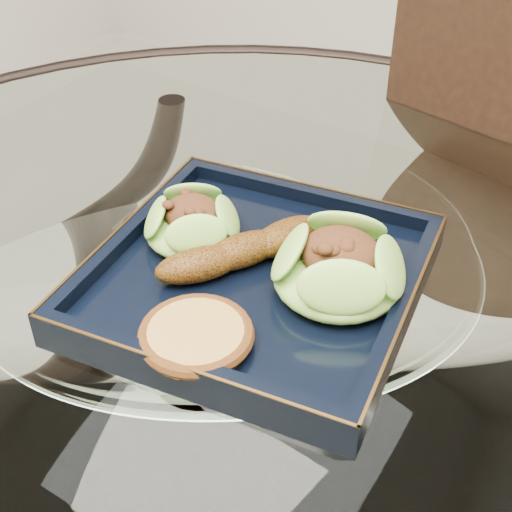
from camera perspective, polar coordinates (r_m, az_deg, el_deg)
The scene contains 7 objects.
dining_table at distance 0.75m, azimuth -1.92°, elevation -11.93°, with size 1.13×1.13×0.77m.
dining_chair at distance 0.94m, azimuth 15.24°, elevation -5.65°, with size 0.50×0.50×0.98m.
navy_plate at distance 0.62m, azimuth 0.00°, elevation -2.18°, with size 0.27×0.27×0.02m, color black.
lettuce_wrap_left at distance 0.65m, azimuth -5.13°, elevation 2.42°, with size 0.09×0.09×0.03m, color #619B2D.
lettuce_wrap_right at distance 0.59m, azimuth 6.60°, elevation -1.23°, with size 0.11×0.11×0.04m, color #6EAC31.
roasted_plantain at distance 0.62m, azimuth -1.06°, elevation 0.46°, with size 0.15×0.03×0.03m, color #64360A.
crumb_patty at distance 0.55m, azimuth -4.82°, elevation -6.45°, with size 0.08×0.08×0.01m, color #B2883B.
Camera 1 is at (0.28, -0.40, 1.17)m, focal length 50.00 mm.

